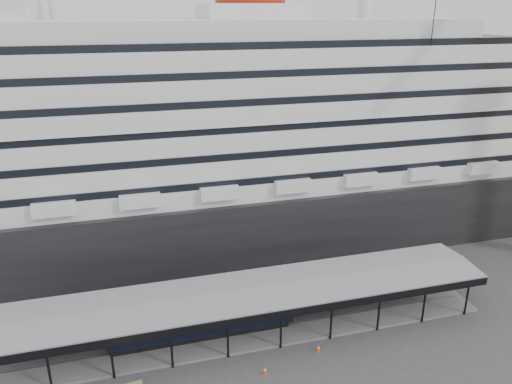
# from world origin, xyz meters

# --- Properties ---
(ground) EXTENTS (200.00, 200.00, 0.00)m
(ground) POSITION_xyz_m (0.00, 0.00, 0.00)
(ground) COLOR #39393C
(ground) RESTS_ON ground
(cruise_ship) EXTENTS (130.00, 30.00, 43.90)m
(cruise_ship) POSITION_xyz_m (0.05, 32.00, 18.35)
(cruise_ship) COLOR black
(cruise_ship) RESTS_ON ground
(platform_canopy) EXTENTS (56.00, 9.18, 5.30)m
(platform_canopy) POSITION_xyz_m (0.00, 5.00, 2.36)
(platform_canopy) COLOR slate
(platform_canopy) RESTS_ON ground
(pullman_carriage) EXTENTS (20.47, 2.87, 20.09)m
(pullman_carriage) POSITION_xyz_m (-4.92, 5.00, 2.46)
(pullman_carriage) COLOR black
(pullman_carriage) RESTS_ON ground
(traffic_cone_mid) EXTENTS (0.54, 0.54, 0.80)m
(traffic_cone_mid) POSITION_xyz_m (0.10, -2.59, 0.40)
(traffic_cone_mid) COLOR #D7460B
(traffic_cone_mid) RESTS_ON ground
(traffic_cone_right) EXTENTS (0.39, 0.39, 0.74)m
(traffic_cone_right) POSITION_xyz_m (6.58, -0.76, 0.37)
(traffic_cone_right) COLOR #E44E0C
(traffic_cone_right) RESTS_ON ground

